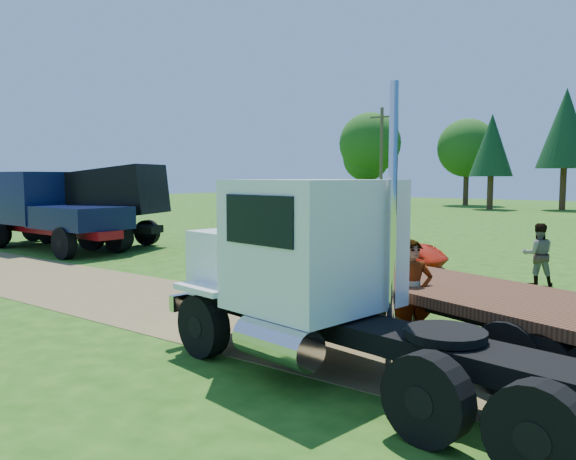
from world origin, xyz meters
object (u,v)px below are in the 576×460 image
Objects in this scene: navy_truck at (51,210)px; orange_pickup at (376,250)px; black_dump_truck at (80,202)px; flatbed_trailer at (449,298)px; white_semi_tractor at (317,273)px; spectator_a at (412,294)px.

navy_truck is 1.62× the size of orange_pickup.
black_dump_truck reaches higher than flatbed_trailer.
white_semi_tractor is 0.91× the size of flatbed_trailer.
flatbed_trailer reaches higher than orange_pickup.
navy_truck is at bearing 126.79° from spectator_a.
navy_truck is (-17.03, 5.39, 0.14)m from white_semi_tractor.
black_dump_truck is at bearing 122.37° from spectator_a.
spectator_a reaches higher than orange_pickup.
navy_truck is 13.81m from orange_pickup.
navy_truck reaches higher than orange_pickup.
orange_pickup is at bearing 80.54° from spectator_a.
flatbed_trailer is (18.50, -4.55, -1.09)m from black_dump_truck.
orange_pickup is at bearing -11.84° from black_dump_truck.
navy_truck is at bearing -170.50° from flatbed_trailer.
white_semi_tractor is at bearing -42.51° from black_dump_truck.
white_semi_tractor is 9.78m from orange_pickup.
black_dump_truck is at bearing 101.47° from orange_pickup.
flatbed_trailer is at bearing -140.23° from orange_pickup.
black_dump_truck is 4.29× the size of spectator_a.
navy_truck is 18.21m from spectator_a.
navy_truck is at bearing 171.65° from white_semi_tractor.
white_semi_tractor is at bearing -156.11° from spectator_a.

